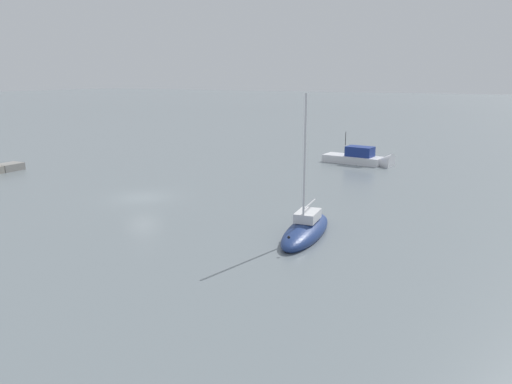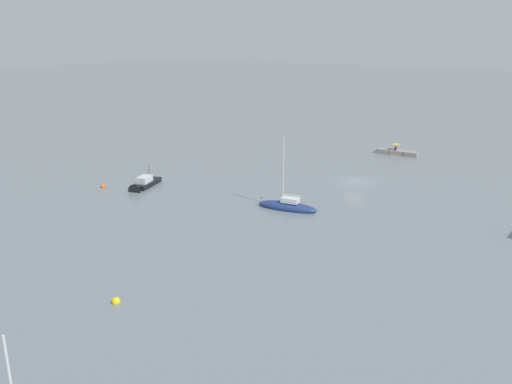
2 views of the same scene
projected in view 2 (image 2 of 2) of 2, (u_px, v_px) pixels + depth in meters
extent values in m
plane|color=slate|center=(355.00, 182.00, 70.91)|extent=(500.00, 500.00, 0.00)
cube|color=gray|center=(411.00, 154.00, 85.49)|extent=(2.23, 1.77, 0.72)
cube|color=gray|center=(397.00, 152.00, 86.63)|extent=(2.23, 1.77, 0.72)
cube|color=gray|center=(384.00, 151.00, 87.77)|extent=(2.23, 1.77, 0.72)
cube|color=#1E2333|center=(395.00, 150.00, 86.34)|extent=(0.41, 0.46, 0.16)
cube|color=maroon|center=(396.00, 149.00, 86.53)|extent=(0.42, 0.27, 0.52)
sphere|color=tan|center=(396.00, 146.00, 86.42)|extent=(0.22, 0.22, 0.22)
cylinder|color=black|center=(396.00, 147.00, 86.51)|extent=(0.02, 0.02, 1.05)
cone|color=gold|center=(396.00, 143.00, 86.34)|extent=(1.29, 1.29, 0.23)
sphere|color=black|center=(396.00, 143.00, 86.30)|extent=(0.05, 0.05, 0.05)
ellipsoid|color=navy|center=(287.00, 207.00, 59.88)|extent=(7.28, 2.83, 1.22)
cube|color=silver|center=(290.00, 200.00, 59.48)|extent=(2.11, 1.44, 0.56)
cylinder|color=silver|center=(283.00, 170.00, 58.82)|extent=(0.12, 0.12, 7.54)
cylinder|color=silver|center=(293.00, 195.00, 59.17)|extent=(2.48, 0.37, 0.09)
sphere|color=black|center=(261.00, 198.00, 60.98)|extent=(0.16, 0.16, 0.16)
cube|color=black|center=(147.00, 184.00, 69.06)|extent=(2.91, 5.20, 0.82)
cone|color=black|center=(138.00, 189.00, 66.82)|extent=(2.09, 2.08, 1.73)
cube|color=silver|center=(144.00, 179.00, 68.28)|extent=(1.84, 2.42, 0.82)
cube|color=#283847|center=(142.00, 180.00, 67.73)|extent=(1.28, 0.40, 0.57)
cylinder|color=black|center=(149.00, 170.00, 69.20)|extent=(0.05, 0.05, 1.15)
sphere|color=#EA5914|center=(103.00, 187.00, 68.31)|extent=(0.64, 0.64, 0.64)
sphere|color=yellow|center=(116.00, 301.00, 39.14)|extent=(0.67, 0.67, 0.67)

